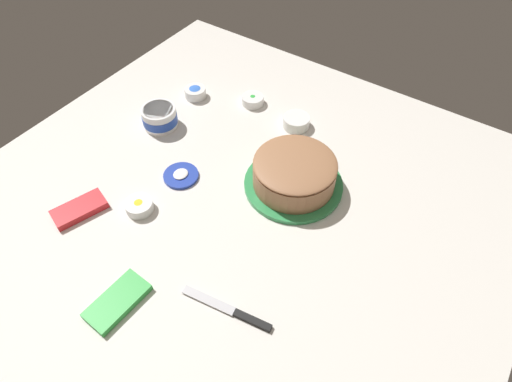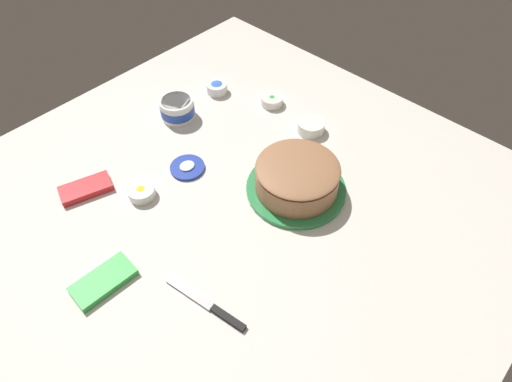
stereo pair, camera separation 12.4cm
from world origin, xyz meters
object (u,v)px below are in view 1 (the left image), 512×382
object	(u,v)px
sprinkle_bowl_green	(253,100)
candy_box_lower	(79,209)
spreading_knife	(234,312)
candy_box_upper	(118,301)
sprinkle_bowl_rainbow	(296,122)
frosting_tub_lid	(181,176)
sprinkle_bowl_yellow	(139,206)
sprinkle_bowl_blue	(195,92)
frosted_cake	(294,174)
frosting_tub	(160,117)

from	to	relation	value
sprinkle_bowl_green	candy_box_lower	bearing A→B (deg)	169.38
spreading_knife	candy_box_upper	size ratio (longest dim) A/B	1.51
spreading_knife	sprinkle_bowl_rainbow	size ratio (longest dim) A/B	2.61
frosting_tub_lid	sprinkle_bowl_rainbow	size ratio (longest dim) A/B	1.18
frosting_tub_lid	sprinkle_bowl_yellow	world-z (taller)	sprinkle_bowl_yellow
spreading_knife	sprinkle_bowl_blue	size ratio (longest dim) A/B	3.10
frosting_tub_lid	spreading_knife	distance (m)	0.47
spreading_knife	sprinkle_bowl_rainbow	world-z (taller)	sprinkle_bowl_rainbow
sprinkle_bowl_yellow	sprinkle_bowl_blue	world-z (taller)	sprinkle_bowl_blue
sprinkle_bowl_green	candy_box_upper	size ratio (longest dim) A/B	0.50
frosted_cake	candy_box_lower	world-z (taller)	frosted_cake
sprinkle_bowl_green	sprinkle_bowl_rainbow	size ratio (longest dim) A/B	0.87
sprinkle_bowl_yellow	sprinkle_bowl_blue	distance (m)	0.53
sprinkle_bowl_yellow	candy_box_lower	size ratio (longest dim) A/B	0.54
frosting_tub_lid	spreading_knife	world-z (taller)	frosting_tub_lid
candy_box_lower	sprinkle_bowl_rainbow	bearing A→B (deg)	-6.78
sprinkle_bowl_blue	sprinkle_bowl_green	distance (m)	0.21
frosted_cake	sprinkle_bowl_yellow	world-z (taller)	frosted_cake
candy_box_lower	frosting_tub	bearing A→B (deg)	27.62
frosted_cake	frosting_tub	world-z (taller)	frosted_cake
sprinkle_bowl_green	frosting_tub_lid	bearing A→B (deg)	-177.05
frosting_tub_lid	sprinkle_bowl_rainbow	xyz separation A→B (m)	(0.40, -0.17, 0.01)
frosted_cake	candy_box_lower	xyz separation A→B (m)	(-0.43, 0.45, -0.04)
spreading_knife	sprinkle_bowl_blue	xyz separation A→B (m)	(0.60, 0.61, 0.01)
frosting_tub_lid	sprinkle_bowl_green	distance (m)	0.42
frosting_tub	sprinkle_bowl_green	size ratio (longest dim) A/B	1.49
sprinkle_bowl_rainbow	spreading_knife	bearing A→B (deg)	-161.27
frosting_tub	sprinkle_bowl_yellow	bearing A→B (deg)	-147.04
frosted_cake	sprinkle_bowl_green	bearing A→B (deg)	51.65
frosting_tub	sprinkle_bowl_yellow	distance (m)	0.36
candy_box_lower	sprinkle_bowl_green	bearing A→B (deg)	8.29
sprinkle_bowl_blue	sprinkle_bowl_rainbow	size ratio (longest dim) A/B	0.84
spreading_knife	sprinkle_bowl_green	xyz separation A→B (m)	(0.68, 0.42, 0.01)
candy_box_lower	candy_box_upper	distance (m)	0.33
frosting_tub_lid	sprinkle_bowl_green	xyz separation A→B (m)	(0.42, 0.02, 0.01)
sprinkle_bowl_yellow	candy_box_lower	xyz separation A→B (m)	(-0.10, 0.14, -0.01)
frosting_tub_lid	sprinkle_bowl_green	world-z (taller)	sprinkle_bowl_green
frosting_tub	spreading_knife	bearing A→B (deg)	-123.98
sprinkle_bowl_green	sprinkle_bowl_rainbow	xyz separation A→B (m)	(-0.02, -0.19, 0.00)
frosted_cake	spreading_knife	world-z (taller)	frosted_cake
frosting_tub	spreading_knife	xyz separation A→B (m)	(-0.41, -0.61, -0.03)
spreading_knife	candy_box_lower	bearing A→B (deg)	89.87
sprinkle_bowl_green	sprinkle_bowl_yellow	bearing A→B (deg)	-179.22
frosted_cake	frosting_tub	size ratio (longest dim) A/B	2.52
frosted_cake	sprinkle_bowl_green	size ratio (longest dim) A/B	3.75
frosted_cake	spreading_knife	size ratio (longest dim) A/B	1.25
sprinkle_bowl_blue	sprinkle_bowl_rainbow	bearing A→B (deg)	-80.30
frosted_cake	frosting_tub_lid	size ratio (longest dim) A/B	2.75
frosting_tub	sprinkle_bowl_blue	world-z (taller)	frosting_tub
frosting_tub	spreading_knife	size ratio (longest dim) A/B	0.50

